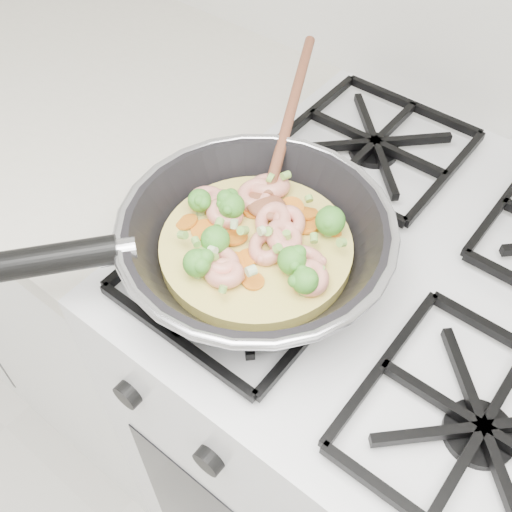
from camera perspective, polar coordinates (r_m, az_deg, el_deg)
The scene contains 3 objects.
stove at distance 1.11m, azimuth 10.30°, elevation -15.40°, with size 0.60×0.60×0.92m.
counter_left at distance 1.45m, azimuth -17.48°, elevation 3.13°, with size 1.00×0.60×0.90m.
skillet at distance 0.67m, azimuth -0.34°, elevation 1.64°, with size 0.37×0.57×0.09m.
Camera 1 is at (0.13, 1.23, 1.46)m, focal length 41.92 mm.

